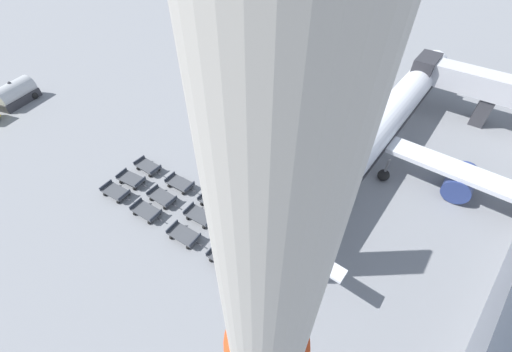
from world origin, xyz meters
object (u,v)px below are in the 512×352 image
Objects in this scene: baggage_dolly_row_mid_a_col_d at (241,238)px; baggage_dolly_row_mid_b_col_c at (213,202)px; airplane at (379,129)px; baggage_dolly_row_mid_b_col_d at (255,222)px; baggage_dolly_row_near_col_b at (146,211)px; baggage_dolly_row_mid_a_col_a at (131,179)px; baggage_dolly_row_mid_b_col_a at (148,167)px; fuel_tanker_primary at (10,97)px; baggage_dolly_row_mid_b_col_b at (180,184)px; baggage_dolly_row_near_col_d at (225,258)px; baggage_dolly_row_mid_a_col_b at (162,197)px; baggage_dolly_row_near_col_c at (184,235)px; baggage_dolly_row_near_col_a at (116,192)px; service_van at (235,68)px; baggage_dolly_row_mid_a_col_c at (200,216)px.

baggage_dolly_row_mid_b_col_c is at bearing 167.68° from baggage_dolly_row_mid_a_col_d.
airplane is 12.13× the size of baggage_dolly_row_mid_b_col_d.
baggage_dolly_row_near_col_b is at bearing -115.56° from airplane.
baggage_dolly_row_mid_b_col_a is at bearing 101.33° from baggage_dolly_row_mid_a_col_a.
fuel_tanker_primary is 2.50× the size of baggage_dolly_row_mid_b_col_b.
baggage_dolly_row_near_col_b is at bearing -81.06° from baggage_dolly_row_mid_b_col_b.
baggage_dolly_row_near_col_d is 6.24m from baggage_dolly_row_mid_b_col_c.
fuel_tanker_primary is 2.51× the size of baggage_dolly_row_mid_b_col_a.
baggage_dolly_row_mid_a_col_b is 1.00× the size of baggage_dolly_row_mid_a_col_d.
baggage_dolly_row_mid_b_col_b is (-0.68, 4.31, 0.00)m from baggage_dolly_row_near_col_b.
baggage_dolly_row_near_col_c is at bearing -2.99° from baggage_dolly_row_mid_a_col_a.
baggage_dolly_row_near_col_b is at bearing 9.47° from baggage_dolly_row_near_col_a.
baggage_dolly_row_near_col_a is 4.31m from baggage_dolly_row_mid_b_col_a.
baggage_dolly_row_near_col_d is at bearing -45.29° from service_van.
airplane is at bearing 64.44° from baggage_dolly_row_near_col_b.
baggage_dolly_row_mid_a_col_d is 1.00× the size of baggage_dolly_row_mid_b_col_b.
fuel_tanker_primary is (-40.34, -24.33, -2.04)m from airplane.
fuel_tanker_primary is 25.05m from baggage_dolly_row_mid_b_col_a.
baggage_dolly_row_near_col_b is 4.71m from baggage_dolly_row_near_col_c.
airplane is at bearing 53.76° from baggage_dolly_row_mid_a_col_a.
baggage_dolly_row_near_col_c is 5.21m from baggage_dolly_row_mid_a_col_b.
fuel_tanker_primary is 2.51× the size of baggage_dolly_row_mid_a_col_b.
baggage_dolly_row_near_col_b is (4.30, 0.72, 0.00)m from baggage_dolly_row_near_col_a.
baggage_dolly_row_near_col_d is 9.91m from baggage_dolly_row_mid_b_col_b.
service_van is 26.90m from baggage_dolly_row_mid_b_col_c.
baggage_dolly_row_mid_b_col_c is at bearing 54.26° from baggage_dolly_row_near_col_b.
baggage_dolly_row_near_col_b is 1.00× the size of baggage_dolly_row_mid_b_col_a.
baggage_dolly_row_mid_b_col_c is (4.29, 0.71, 0.00)m from baggage_dolly_row_mid_b_col_b.
baggage_dolly_row_mid_b_col_b is (-4.68, 1.24, 0.00)m from baggage_dolly_row_mid_a_col_c.
fuel_tanker_primary is at bearing -171.47° from baggage_dolly_row_mid_a_col_c.
baggage_dolly_row_mid_a_col_b is at bearing -83.56° from baggage_dolly_row_mid_b_col_b.
baggage_dolly_row_near_col_b is 1.00× the size of baggage_dolly_row_mid_b_col_d.
baggage_dolly_row_mid_b_col_c is at bearing 11.88° from fuel_tanker_primary.
baggage_dolly_row_mid_a_col_d and baggage_dolly_row_mid_b_col_a have the same top height.
baggage_dolly_row_near_col_a is 1.00× the size of baggage_dolly_row_mid_b_col_a.
baggage_dolly_row_mid_a_col_d is 1.00× the size of baggage_dolly_row_mid_b_col_d.
service_van is 1.50× the size of baggage_dolly_row_near_col_d.
baggage_dolly_row_near_col_a is 4.36m from baggage_dolly_row_near_col_b.
baggage_dolly_row_mid_a_col_d is (13.19, 2.70, 0.00)m from baggage_dolly_row_mid_a_col_a.
baggage_dolly_row_mid_a_col_c is (4.42, 1.06, 0.00)m from baggage_dolly_row_mid_a_col_b.
fuel_tanker_primary is 34.03m from baggage_dolly_row_mid_a_col_c.
baggage_dolly_row_near_col_b is 10.09m from baggage_dolly_row_mid_b_col_d.
baggage_dolly_row_mid_a_col_a is (-13.64, -0.39, 0.00)m from baggage_dolly_row_near_col_d.
baggage_dolly_row_mid_a_col_b is 1.00× the size of baggage_dolly_row_mid_b_col_d.
service_van is at bearing 137.13° from baggage_dolly_row_mid_a_col_d.
baggage_dolly_row_mid_a_col_d and baggage_dolly_row_mid_b_col_c have the same top height.
baggage_dolly_row_near_col_a is at bearing -144.06° from baggage_dolly_row_mid_b_col_c.
baggage_dolly_row_near_col_a is at bearing -76.86° from baggage_dolly_row_mid_a_col_a.
baggage_dolly_row_mid_b_col_b and baggage_dolly_row_mid_b_col_c have the same top height.
fuel_tanker_primary is at bearing -172.23° from baggage_dolly_row_mid_a_col_b.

